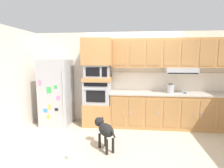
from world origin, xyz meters
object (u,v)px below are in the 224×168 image
screwdriver (185,93)px  electric_kettle (171,89)px  dog (105,129)px  dog_food_bowl (71,156)px  microwave (98,71)px  refrigerator (57,92)px  built_in_oven (98,92)px

screwdriver → electric_kettle: (-0.36, 0.01, 0.10)m
screwdriver → dog: size_ratio=0.23×
screwdriver → electric_kettle: 0.38m
dog → dog_food_bowl: size_ratio=3.50×
dog_food_bowl → screwdriver: bearing=34.5°
electric_kettle → dog_food_bowl: size_ratio=1.20×
screwdriver → dog: bearing=-145.5°
microwave → dog: microwave is taller
refrigerator → built_in_oven: size_ratio=2.51×
screwdriver → dog: screwdriver is taller
built_in_oven → electric_kettle: built_in_oven is taller
built_in_oven → screwdriver: bearing=-1.4°
refrigerator → dog: 2.02m
built_in_oven → microwave: 0.56m
screwdriver → dog: 2.33m
refrigerator → built_in_oven: refrigerator is taller
microwave → electric_kettle: (1.88, -0.05, -0.43)m
refrigerator → dog: (1.50, -1.27, -0.47)m
screwdriver → dog_food_bowl: bearing=-145.5°
built_in_oven → microwave: size_ratio=1.09×
microwave → electric_kettle: size_ratio=2.68×
screwdriver → dog_food_bowl: (-2.42, -1.67, -0.90)m
built_in_oven → dog: built_in_oven is taller
dog_food_bowl → microwave: bearing=84.1°
dog_food_bowl → electric_kettle: bearing=39.1°
electric_kettle → dog_food_bowl: bearing=-140.9°
microwave → screwdriver: microwave is taller
built_in_oven → microwave: bearing=-0.8°
refrigerator → screwdriver: size_ratio=11.04×
microwave → built_in_oven: bearing=179.2°
built_in_oven → screwdriver: built_in_oven is taller
microwave → dog_food_bowl: microwave is taller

